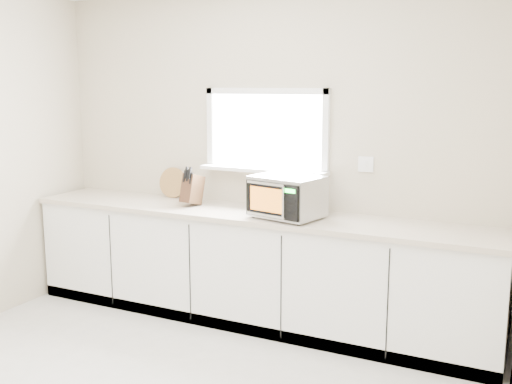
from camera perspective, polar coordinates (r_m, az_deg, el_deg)
The scene contains 7 objects.
back_wall at distance 5.00m, azimuth 1.04°, elevation 3.73°, with size 4.00×0.17×2.70m.
cabinets at distance 4.93m, azimuth -0.47°, elevation -7.34°, with size 3.92×0.60×0.88m, color white.
countertop at distance 4.81m, azimuth -0.53°, elevation -2.14°, with size 3.92×0.64×0.04m, color beige.
microwave at distance 4.56m, azimuth 2.96°, elevation -0.40°, with size 0.57×0.49×0.32m.
knife_block at distance 5.06m, azimuth -6.10°, elevation 0.32°, with size 0.13×0.24×0.34m.
cutting_board at distance 5.44m, azimuth -7.94°, elevation 0.90°, with size 0.27×0.27×0.02m, color #AF7B44.
coffee_grinder at distance 4.77m, azimuth 3.32°, elevation -0.75°, with size 0.13×0.13×0.21m.
Camera 1 is at (2.11, -2.51, 1.93)m, focal length 42.00 mm.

